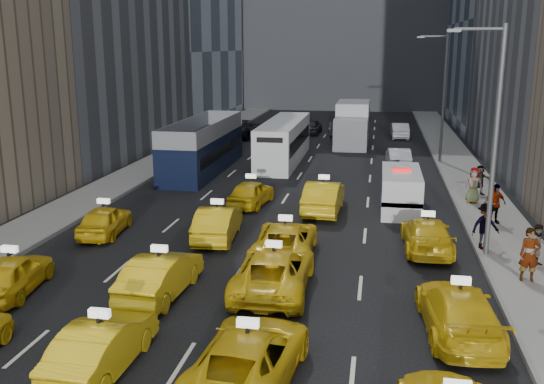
{
  "coord_description": "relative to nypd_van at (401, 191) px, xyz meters",
  "views": [
    {
      "loc": [
        4.9,
        -11.94,
        8.23
      ],
      "look_at": [
        0.44,
        13.27,
        2.0
      ],
      "focal_mm": 40.0,
      "sensor_mm": 36.0,
      "label": 1
    }
  ],
  "objects": [
    {
      "name": "city_bus",
      "position": [
        -7.94,
        12.01,
        0.49
      ],
      "size": [
        3.37,
        11.63,
        2.96
      ],
      "rotation": [
        0.0,
        0.0,
        0.09
      ],
      "color": "silver",
      "rests_on": "ground"
    },
    {
      "name": "sidewalk_west",
      "position": [
        -16.65,
        6.27,
        -0.9
      ],
      "size": [
        3.0,
        90.0,
        0.15
      ],
      "primitive_type": "cube",
      "color": "gray",
      "rests_on": "ground"
    },
    {
      "name": "curb_east",
      "position": [
        2.9,
        6.27,
        -0.89
      ],
      "size": [
        0.15,
        90.0,
        0.18
      ],
      "primitive_type": "cube",
      "color": "slate",
      "rests_on": "ground"
    },
    {
      "name": "sidewalk_east",
      "position": [
        4.35,
        6.27,
        -0.9
      ],
      "size": [
        3.0,
        90.0,
        0.15
      ],
      "primitive_type": "cube",
      "color": "gray",
      "rests_on": "ground"
    },
    {
      "name": "misc_car_0",
      "position": [
        0.17,
        11.18,
        -0.29
      ],
      "size": [
        1.72,
        4.27,
        1.38
      ],
      "primitive_type": "imported",
      "rotation": [
        0.0,
        0.0,
        3.21
      ],
      "color": "#B5B9BD",
      "rests_on": "ground"
    },
    {
      "name": "pedestrian_3",
      "position": [
        4.19,
        -2.24,
        0.11
      ],
      "size": [
        1.2,
        0.86,
        1.87
      ],
      "primitive_type": "imported",
      "rotation": [
        0.0,
        0.0,
        0.37
      ],
      "color": "gray",
      "rests_on": "sidewalk_east"
    },
    {
      "name": "taxi_17",
      "position": [
        -3.83,
        -1.13,
        -0.18
      ],
      "size": [
        1.83,
        4.88,
        1.59
      ],
      "primitive_type": "imported",
      "rotation": [
        0.0,
        0.0,
        3.11
      ],
      "color": "gold",
      "rests_on": "ground"
    },
    {
      "name": "misc_car_3",
      "position": [
        -7.53,
        26.14,
        -0.23
      ],
      "size": [
        1.88,
        4.42,
        1.49
      ],
      "primitive_type": "imported",
      "rotation": [
        0.0,
        0.0,
        3.11
      ],
      "color": "black",
      "rests_on": "ground"
    },
    {
      "name": "pedestrian_0",
      "position": [
        4.12,
        -9.44,
        0.14
      ],
      "size": [
        0.72,
        0.48,
        1.93
      ],
      "primitive_type": "imported",
      "rotation": [
        0.0,
        0.0,
        0.03
      ],
      "color": "gray",
      "rests_on": "sidewalk_east"
    },
    {
      "name": "box_truck",
      "position": [
        -3.44,
        20.5,
        0.77
      ],
      "size": [
        2.73,
        7.78,
        3.55
      ],
      "rotation": [
        0.0,
        0.0,
        0.01
      ],
      "color": "silver",
      "rests_on": "ground"
    },
    {
      "name": "misc_car_2",
      "position": [
        -4.67,
        26.15,
        -0.17
      ],
      "size": [
        2.72,
        5.75,
        1.62
      ],
      "primitive_type": "imported",
      "rotation": [
        0.0,
        0.0,
        3.23
      ],
      "color": "gray",
      "rests_on": "ground"
    },
    {
      "name": "taxi_12",
      "position": [
        -13.06,
        -6.56,
        -0.32
      ],
      "size": [
        1.95,
        4.02,
        1.32
      ],
      "primitive_type": "imported",
      "rotation": [
        0.0,
        0.0,
        3.24
      ],
      "color": "gold",
      "rests_on": "ground"
    },
    {
      "name": "taxi_6",
      "position": [
        -4.2,
        -17.39,
        -0.27
      ],
      "size": [
        2.75,
        5.26,
        1.41
      ],
      "primitive_type": "imported",
      "rotation": [
        0.0,
        0.0,
        3.06
      ],
      "color": "gold",
      "rests_on": "ground"
    },
    {
      "name": "taxi_13",
      "position": [
        -7.96,
        -6.29,
        -0.25
      ],
      "size": [
        1.92,
        4.56,
        1.46
      ],
      "primitive_type": "imported",
      "rotation": [
        0.0,
        0.0,
        3.23
      ],
      "color": "gold",
      "rests_on": "ground"
    },
    {
      "name": "pedestrian_1",
      "position": [
        4.82,
        -7.74,
        -0.03
      ],
      "size": [
        0.85,
        0.59,
        1.59
      ],
      "primitive_type": "imported",
      "rotation": [
        0.0,
        0.0,
        0.22
      ],
      "color": "gray",
      "rests_on": "sidewalk_east"
    },
    {
      "name": "taxi_11",
      "position": [
        1.26,
        -13.72,
        -0.26
      ],
      "size": [
        2.38,
        5.09,
        1.44
      ],
      "primitive_type": "imported",
      "rotation": [
        0.0,
        0.0,
        3.22
      ],
      "color": "gold",
      "rests_on": "ground"
    },
    {
      "name": "pedestrian_5",
      "position": [
        4.37,
        3.41,
        -0.0
      ],
      "size": [
        1.59,
        0.8,
        1.65
      ],
      "primitive_type": "imported",
      "rotation": [
        0.0,
        0.0,
        0.25
      ],
      "color": "gray",
      "rests_on": "sidewalk_east"
    },
    {
      "name": "streetlight_far",
      "position": [
        3.03,
        13.27,
        3.94
      ],
      "size": [
        2.15,
        0.22,
        9.0
      ],
      "color": "#595B60",
      "rests_on": "ground"
    },
    {
      "name": "taxi_14",
      "position": [
        -4.71,
        -8.04,
        -0.28
      ],
      "size": [
        2.52,
        5.09,
        1.39
      ],
      "primitive_type": "imported",
      "rotation": [
        0.0,
        0.0,
        3.19
      ],
      "color": "gold",
      "rests_on": "ground"
    },
    {
      "name": "curb_west",
      "position": [
        -15.2,
        6.27,
        -0.89
      ],
      "size": [
        0.15,
        90.0,
        0.18
      ],
      "primitive_type": "cube",
      "color": "slate",
      "rests_on": "ground"
    },
    {
      "name": "nypd_van",
      "position": [
        0.0,
        0.0,
        0.0
      ],
      "size": [
        2.4,
        5.2,
        2.17
      ],
      "rotation": [
        0.0,
        0.0,
        -0.09
      ],
      "color": "silver",
      "rests_on": "ground"
    },
    {
      "name": "misc_car_4",
      "position": [
        0.63,
        25.13,
        -0.28
      ],
      "size": [
        1.66,
        4.29,
        1.39
      ],
      "primitive_type": "imported",
      "rotation": [
        0.0,
        0.0,
        3.19
      ],
      "color": "#989B9F",
      "rests_on": "ground"
    },
    {
      "name": "streetlight_near",
      "position": [
        3.03,
        -6.73,
        3.94
      ],
      "size": [
        2.15,
        0.22,
        9.0
      ],
      "color": "#595B60",
      "rests_on": "ground"
    },
    {
      "name": "double_decker",
      "position": [
        -12.69,
        7.75,
        0.7
      ],
      "size": [
        3.18,
        11.74,
        3.38
      ],
      "rotation": [
        0.0,
        0.0,
        -0.05
      ],
      "color": "black",
      "rests_on": "ground"
    },
    {
      "name": "misc_car_1",
      "position": [
        -13.48,
        23.05,
        -0.16
      ],
      "size": [
        3.5,
        6.2,
        1.64
      ],
      "primitive_type": "imported",
      "rotation": [
        0.0,
        0.0,
        3.0
      ],
      "color": "black",
      "rests_on": "ground"
    },
    {
      "name": "taxi_8",
      "position": [
        -13.27,
        -13.27,
        -0.3
      ],
      "size": [
        2.13,
        4.18,
        1.36
      ],
      "primitive_type": "imported",
      "rotation": [
        0.0,
        0.0,
        3.28
      ],
      "color": "gold",
      "rests_on": "ground"
    },
    {
      "name": "pedestrian_2",
      "position": [
        3.17,
        -6.09,
        0.13
      ],
      "size": [
        1.34,
        0.98,
        1.91
      ],
      "primitive_type": "imported",
      "rotation": [
        0.0,
        0.0,
        0.43
      ],
      "color": "gray",
      "rests_on": "sidewalk_east"
    },
    {
      "name": "taxi_10",
      "position": [
        -4.58,
        -11.51,
        -0.25
      ],
      "size": [
        2.54,
        5.32,
        1.46
      ],
      "primitive_type": "imported",
      "rotation": [
        0.0,
        0.0,
        3.16
      ],
      "color": "gold",
      "rests_on": "ground"
    },
    {
      "name": "pedestrian_4",
      "position": [
        3.77,
        1.54,
        0.11
      ],
      "size": [
        1.0,
        0.66,
        1.88
      ],
      "primitive_type": "imported",
      "rotation": [
        0.0,
        0.0,
        -0.18
      ],
      "color": "gray",
      "rests_on": "sidewalk_east"
    },
    {
      "name": "taxi_15",
      "position": [
        0.88,
        -6.29,
        -0.3
      ],
      "size": [
        2.05,
        4.71,
        1.35
      ],
      "primitive_type": "imported",
      "rotation": [
        0.0,
        0.0,
        3.18
      ],
      "color": "gold",
      "rests_on": "ground"
    },
    {
      "name": "taxi_5",
      "position": [
        -8.05,
        -17.44,
        -0.29
      ],
      "size": [
        1.57,
        4.22,
        1.38
      ],
      "primitive_type": "imported",
      "rotation": [
        0.0,
        0.0,
        3.11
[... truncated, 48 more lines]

